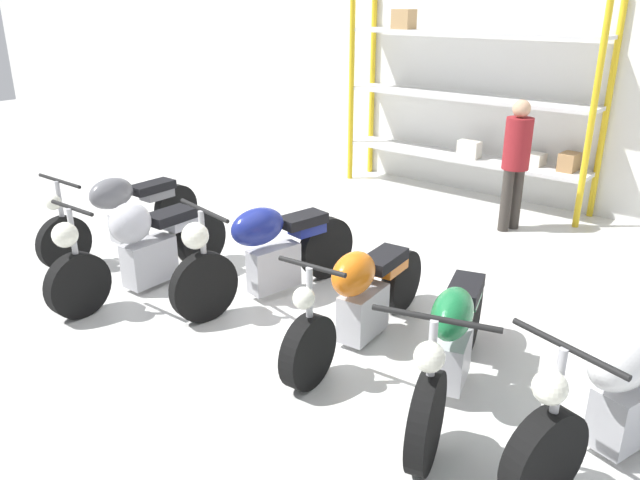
{
  "coord_description": "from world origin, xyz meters",
  "views": [
    {
      "loc": [
        3.28,
        -3.54,
        2.69
      ],
      "look_at": [
        0.0,
        0.4,
        0.7
      ],
      "focal_mm": 35.0,
      "sensor_mm": 36.0,
      "label": 1
    }
  ],
  "objects_px": {
    "motorcycle_silver": "(142,247)",
    "person_browsing": "(516,156)",
    "shelving_rack": "(469,100)",
    "motorcycle_orange": "(361,298)",
    "motorcycle_blue": "(266,251)",
    "motorcycle_white": "(626,392)",
    "motorcycle_grey": "(123,211)",
    "motorcycle_green": "(452,342)"
  },
  "relations": [
    {
      "from": "motorcycle_grey",
      "to": "motorcycle_silver",
      "type": "relative_size",
      "value": 1.01
    },
    {
      "from": "motorcycle_silver",
      "to": "person_browsing",
      "type": "distance_m",
      "value": 4.45
    },
    {
      "from": "shelving_rack",
      "to": "motorcycle_silver",
      "type": "xyz_separation_m",
      "value": [
        -0.91,
        -4.83,
        -0.94
      ]
    },
    {
      "from": "motorcycle_blue",
      "to": "motorcycle_orange",
      "type": "bearing_deg",
      "value": 94.53
    },
    {
      "from": "shelving_rack",
      "to": "motorcycle_grey",
      "type": "height_order",
      "value": "shelving_rack"
    },
    {
      "from": "motorcycle_green",
      "to": "person_browsing",
      "type": "distance_m",
      "value": 3.84
    },
    {
      "from": "motorcycle_grey",
      "to": "motorcycle_silver",
      "type": "distance_m",
      "value": 1.19
    },
    {
      "from": "motorcycle_white",
      "to": "person_browsing",
      "type": "bearing_deg",
      "value": -130.46
    },
    {
      "from": "motorcycle_white",
      "to": "person_browsing",
      "type": "height_order",
      "value": "person_browsing"
    },
    {
      "from": "motorcycle_white",
      "to": "motorcycle_green",
      "type": "bearing_deg",
      "value": -64.97
    },
    {
      "from": "motorcycle_blue",
      "to": "motorcycle_silver",
      "type": "bearing_deg",
      "value": -49.64
    },
    {
      "from": "motorcycle_grey",
      "to": "motorcycle_orange",
      "type": "height_order",
      "value": "motorcycle_grey"
    },
    {
      "from": "motorcycle_silver",
      "to": "motorcycle_grey",
      "type": "bearing_deg",
      "value": -117.32
    },
    {
      "from": "motorcycle_silver",
      "to": "motorcycle_white",
      "type": "distance_m",
      "value": 4.32
    },
    {
      "from": "shelving_rack",
      "to": "motorcycle_blue",
      "type": "height_order",
      "value": "shelving_rack"
    },
    {
      "from": "motorcycle_orange",
      "to": "motorcycle_green",
      "type": "height_order",
      "value": "motorcycle_green"
    },
    {
      "from": "shelving_rack",
      "to": "person_browsing",
      "type": "xyz_separation_m",
      "value": [
        1.13,
        -0.9,
        -0.45
      ]
    },
    {
      "from": "motorcycle_orange",
      "to": "motorcycle_green",
      "type": "bearing_deg",
      "value": 70.89
    },
    {
      "from": "motorcycle_blue",
      "to": "person_browsing",
      "type": "height_order",
      "value": "person_browsing"
    },
    {
      "from": "motorcycle_green",
      "to": "shelving_rack",
      "type": "bearing_deg",
      "value": -170.67
    },
    {
      "from": "shelving_rack",
      "to": "motorcycle_orange",
      "type": "xyz_separation_m",
      "value": [
        1.33,
        -4.31,
        -0.97
      ]
    },
    {
      "from": "motorcycle_silver",
      "to": "motorcycle_orange",
      "type": "relative_size",
      "value": 1.0
    },
    {
      "from": "motorcycle_silver",
      "to": "motorcycle_white",
      "type": "xyz_separation_m",
      "value": [
        4.29,
        0.46,
        -0.0
      ]
    },
    {
      "from": "motorcycle_blue",
      "to": "motorcycle_green",
      "type": "distance_m",
      "value": 2.16
    },
    {
      "from": "motorcycle_grey",
      "to": "motorcycle_green",
      "type": "bearing_deg",
      "value": 85.74
    },
    {
      "from": "shelving_rack",
      "to": "person_browsing",
      "type": "distance_m",
      "value": 1.51
    },
    {
      "from": "shelving_rack",
      "to": "person_browsing",
      "type": "height_order",
      "value": "shelving_rack"
    },
    {
      "from": "motorcycle_orange",
      "to": "motorcycle_grey",
      "type": "bearing_deg",
      "value": -95.73
    },
    {
      "from": "person_browsing",
      "to": "motorcycle_grey",
      "type": "bearing_deg",
      "value": 66.59
    },
    {
      "from": "motorcycle_blue",
      "to": "motorcycle_grey",
      "type": "bearing_deg",
      "value": -76.86
    },
    {
      "from": "motorcycle_silver",
      "to": "motorcycle_orange",
      "type": "xyz_separation_m",
      "value": [
        2.24,
        0.52,
        -0.03
      ]
    },
    {
      "from": "motorcycle_orange",
      "to": "motorcycle_white",
      "type": "relative_size",
      "value": 1.0
    },
    {
      "from": "motorcycle_silver",
      "to": "motorcycle_white",
      "type": "bearing_deg",
      "value": 94.06
    },
    {
      "from": "motorcycle_blue",
      "to": "motorcycle_white",
      "type": "relative_size",
      "value": 0.99
    },
    {
      "from": "shelving_rack",
      "to": "motorcycle_white",
      "type": "bearing_deg",
      "value": -52.25
    },
    {
      "from": "motorcycle_silver",
      "to": "motorcycle_green",
      "type": "bearing_deg",
      "value": 93.23
    },
    {
      "from": "shelving_rack",
      "to": "motorcycle_grey",
      "type": "xyz_separation_m",
      "value": [
        -1.99,
        -4.32,
        -0.93
      ]
    },
    {
      "from": "shelving_rack",
      "to": "motorcycle_white",
      "type": "height_order",
      "value": "shelving_rack"
    },
    {
      "from": "motorcycle_green",
      "to": "person_browsing",
      "type": "height_order",
      "value": "person_browsing"
    },
    {
      "from": "motorcycle_grey",
      "to": "motorcycle_blue",
      "type": "bearing_deg",
      "value": 91.83
    },
    {
      "from": "motorcycle_orange",
      "to": "motorcycle_white",
      "type": "distance_m",
      "value": 2.05
    },
    {
      "from": "motorcycle_orange",
      "to": "motorcycle_blue",
      "type": "bearing_deg",
      "value": -101.28
    }
  ]
}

